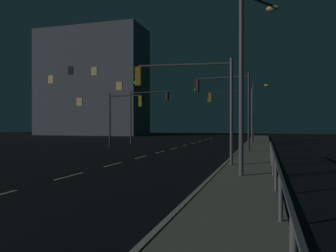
{
  "coord_description": "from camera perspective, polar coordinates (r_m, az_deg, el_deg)",
  "views": [
    {
      "loc": [
        7.66,
        -2.68,
        2.13
      ],
      "look_at": [
        1.1,
        19.37,
        1.99
      ],
      "focal_mm": 35.1,
      "sensor_mm": 36.0,
      "label": 1
    }
  ],
  "objects": [
    {
      "name": "traffic_light_mid_right",
      "position": [
        16.47,
        3.23,
        6.39
      ],
      "size": [
        4.97,
        0.79,
        5.2
      ],
      "color": "#4C4C51",
      "rests_on": "sidewalk_right"
    },
    {
      "name": "building_distant",
      "position": [
        66.07,
        -13.08,
        7.34
      ],
      "size": [
        20.94,
        8.56,
        20.37
      ],
      "color": "#4C515B",
      "rests_on": "ground"
    },
    {
      "name": "traffic_light_far_center",
      "position": [
        34.79,
        -3.73,
        3.52
      ],
      "size": [
        4.51,
        0.58,
        5.73
      ],
      "color": "#38383D",
      "rests_on": "ground"
    },
    {
      "name": "traffic_light_near_right",
      "position": [
        25.2,
        9.83,
        5.06
      ],
      "size": [
        4.28,
        0.71,
        5.76
      ],
      "color": "#2D3033",
      "rests_on": "sidewalk_right"
    },
    {
      "name": "sidewalk_right",
      "position": [
        20.29,
        14.56,
        -5.49
      ],
      "size": [
        2.3,
        77.0,
        0.14
      ],
      "primitive_type": "cube",
      "color": "#9E937F",
      "rests_on": "ground"
    },
    {
      "name": "lane_markings_center",
      "position": [
        24.97,
        -1.37,
        -4.53
      ],
      "size": [
        0.14,
        50.0,
        0.01
      ],
      "color": "silver",
      "rests_on": "ground"
    },
    {
      "name": "traffic_light_overhead_east",
      "position": [
        33.73,
        11.1,
        3.57
      ],
      "size": [
        4.51,
        0.38,
        5.48
      ],
      "color": "#4C4C51",
      "rests_on": "sidewalk_right"
    },
    {
      "name": "traffic_light_far_right",
      "position": [
        30.03,
        -7.57,
        2.9
      ],
      "size": [
        3.38,
        0.34,
        4.95
      ],
      "color": "#2D3033",
      "rests_on": "ground"
    },
    {
      "name": "barrier_fence",
      "position": [
        10.36,
        18.23,
        -6.6
      ],
      "size": [
        0.09,
        19.29,
        0.98
      ],
      "color": "#59595E",
      "rests_on": "sidewalk_right"
    },
    {
      "name": "street_lamp_across_street",
      "position": [
        40.15,
        15.01,
        3.36
      ],
      "size": [
        1.88,
        0.47,
        6.79
      ],
      "color": "#2D3033",
      "rests_on": "sidewalk_right"
    },
    {
      "name": "street_lamp_median",
      "position": [
        13.53,
        13.7,
        10.42
      ],
      "size": [
        1.56,
        2.01,
        7.17
      ],
      "color": "#4C4C51",
      "rests_on": "sidewalk_right"
    },
    {
      "name": "ground_plane",
      "position": [
        21.68,
        -4.22,
        -5.29
      ],
      "size": [
        112.0,
        112.0,
        0.0
      ],
      "primitive_type": "plane",
      "color": "black",
      "rests_on": "ground"
    },
    {
      "name": "lane_edge_line",
      "position": [
        25.35,
        11.78,
        -4.47
      ],
      "size": [
        0.14,
        53.0,
        0.01
      ],
      "color": "silver",
      "rests_on": "ground"
    }
  ]
}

